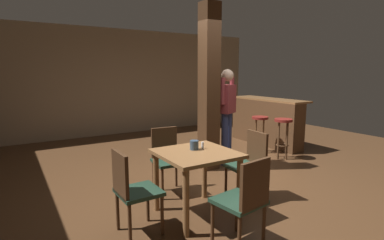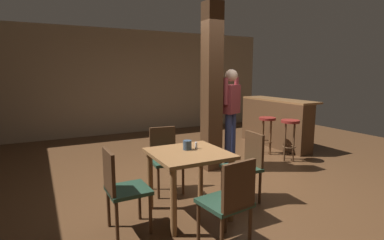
{
  "view_description": "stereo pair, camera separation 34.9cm",
  "coord_description": "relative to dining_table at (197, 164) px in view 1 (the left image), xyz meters",
  "views": [
    {
      "loc": [
        -2.76,
        -3.44,
        1.68
      ],
      "look_at": [
        -0.39,
        0.38,
        0.95
      ],
      "focal_mm": 28.0,
      "sensor_mm": 36.0,
      "label": 1
    },
    {
      "loc": [
        -2.46,
        -3.61,
        1.68
      ],
      "look_at": [
        -0.39,
        0.38,
        0.95
      ],
      "focal_mm": 28.0,
      "sensor_mm": 36.0,
      "label": 2
    }
  ],
  "objects": [
    {
      "name": "pillar",
      "position": [
        1.12,
        1.35,
        0.78
      ],
      "size": [
        0.28,
        0.28,
        2.8
      ],
      "primitive_type": "cube",
      "color": "#422816",
      "rests_on": "ground_plane"
    },
    {
      "name": "bar_stool_mid",
      "position": [
        2.63,
        1.65,
        -0.06
      ],
      "size": [
        0.33,
        0.33,
        0.76
      ],
      "color": "maroon",
      "rests_on": "ground_plane"
    },
    {
      "name": "chair_west",
      "position": [
        -0.8,
        -0.03,
        -0.11
      ],
      "size": [
        0.43,
        0.43,
        0.89
      ],
      "color": "#1E3828",
      "rests_on": "ground_plane"
    },
    {
      "name": "ground_plane",
      "position": [
        0.95,
        0.63,
        -0.62
      ],
      "size": [
        10.8,
        10.8,
        0.0
      ],
      "primitive_type": "plane",
      "color": "#4C301C"
    },
    {
      "name": "chair_east",
      "position": [
        0.84,
        0.01,
        -0.11
      ],
      "size": [
        0.45,
        0.45,
        0.89
      ],
      "color": "#1E3828",
      "rests_on": "ground_plane"
    },
    {
      "name": "bar_stool_near",
      "position": [
        2.69,
        1.08,
        -0.04
      ],
      "size": [
        0.34,
        0.34,
        0.78
      ],
      "color": "maroon",
      "rests_on": "ground_plane"
    },
    {
      "name": "dining_table",
      "position": [
        0.0,
        0.0,
        0.0
      ],
      "size": [
        0.85,
        0.85,
        0.77
      ],
      "color": "brown",
      "rests_on": "ground_plane"
    },
    {
      "name": "wall_back",
      "position": [
        0.95,
        5.13,
        0.78
      ],
      "size": [
        8.0,
        0.1,
        2.8
      ],
      "primitive_type": "cube",
      "color": "gray",
      "rests_on": "ground_plane"
    },
    {
      "name": "salt_shaker",
      "position": [
        0.14,
        0.09,
        0.19
      ],
      "size": [
        0.03,
        0.03,
        0.08
      ],
      "primitive_type": "cylinder",
      "color": "silver",
      "rests_on": "dining_table"
    },
    {
      "name": "bar_counter",
      "position": [
        3.25,
        2.1,
        -0.07
      ],
      "size": [
        0.56,
        1.92,
        1.07
      ],
      "color": "brown",
      "rests_on": "ground_plane"
    },
    {
      "name": "chair_south",
      "position": [
        0.01,
        -0.82,
        -0.11
      ],
      "size": [
        0.47,
        0.47,
        0.89
      ],
      "color": "#1E3828",
      "rests_on": "ground_plane"
    },
    {
      "name": "standing_person",
      "position": [
        1.53,
        1.37,
        0.38
      ],
      "size": [
        0.45,
        0.33,
        1.72
      ],
      "color": "maroon",
      "rests_on": "ground_plane"
    },
    {
      "name": "napkin_cup",
      "position": [
        0.03,
        0.1,
        0.2
      ],
      "size": [
        0.1,
        0.1,
        0.11
      ],
      "primitive_type": "cylinder",
      "color": "#33475B",
      "rests_on": "dining_table"
    },
    {
      "name": "chair_north",
      "position": [
        0.04,
        0.81,
        -0.11
      ],
      "size": [
        0.46,
        0.46,
        0.89
      ],
      "color": "#1E3828",
      "rests_on": "ground_plane"
    }
  ]
}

